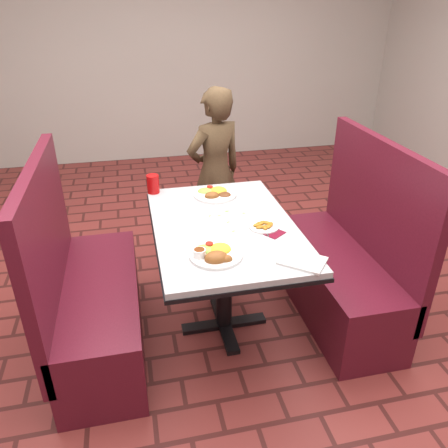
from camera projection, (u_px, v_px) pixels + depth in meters
The scene contains 14 objects.
dining_table at pixel (224, 239), 2.56m from camera, with size 0.81×1.21×0.75m.
booth_bench_left at pixel (91, 301), 2.55m from camera, with size 0.47×1.20×1.17m.
booth_bench_right at pixel (343, 269), 2.86m from camera, with size 0.47×1.20×1.17m.
diner_person at pixel (215, 173), 3.46m from camera, with size 0.49×0.32×1.34m, color brown.
near_dinner_plate at pixel (215, 252), 2.18m from camera, with size 0.27×0.27×0.08m.
far_dinner_plate at pixel (215, 192), 2.86m from camera, with size 0.28×0.28×0.07m.
plantain_plate at pixel (264, 226), 2.47m from camera, with size 0.17×0.17×0.03m.
maroon_napkin at pixel (273, 233), 2.42m from camera, with size 0.11×0.11×0.00m, color #5E0E1E.
spoon_utensil at pixel (266, 231), 2.43m from camera, with size 0.01×0.12×0.00m, color silver.
red_tumbler at pixel (153, 184), 2.89m from camera, with size 0.08×0.08×0.12m, color #B50C0C.
paper_napkin at pixel (302, 261), 2.15m from camera, with size 0.22×0.16×0.01m, color silver.
knife_utensil at pixel (231, 256), 2.19m from camera, with size 0.01×0.17×0.00m, color #BCBCC1.
fork_utensil at pixel (217, 257), 2.18m from camera, with size 0.01×0.14×0.00m, color silver.
lettuce_shreds at pixel (228, 219), 2.57m from camera, with size 0.28×0.32×0.00m, color #81B749, non-canonical shape.
Camera 1 is at (-0.48, -2.17, 1.91)m, focal length 35.00 mm.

